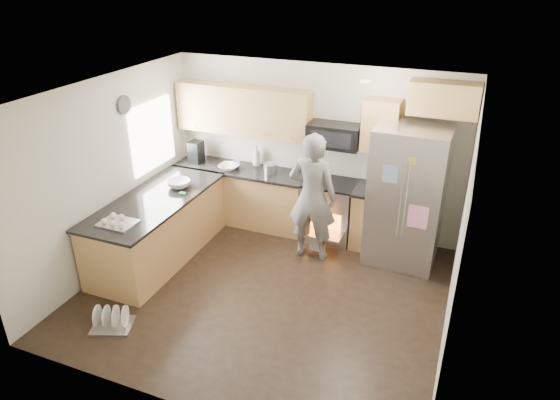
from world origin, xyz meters
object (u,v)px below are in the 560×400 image
at_px(dish_rack, 112,321).
at_px(stove_range, 329,197).
at_px(person, 312,197).
at_px(refrigerator, 406,197).

bearing_deg(dish_rack, stove_range, 59.91).
height_order(stove_range, person, person).
distance_m(stove_range, refrigerator, 1.22).
relative_size(stove_range, refrigerator, 0.91).
relative_size(stove_range, dish_rack, 3.20).
relative_size(stove_range, person, 0.96).
bearing_deg(dish_rack, refrigerator, 43.65).
height_order(stove_range, dish_rack, stove_range).
xyz_separation_m(stove_range, person, (-0.07, -0.62, 0.26)).
height_order(refrigerator, dish_rack, refrigerator).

